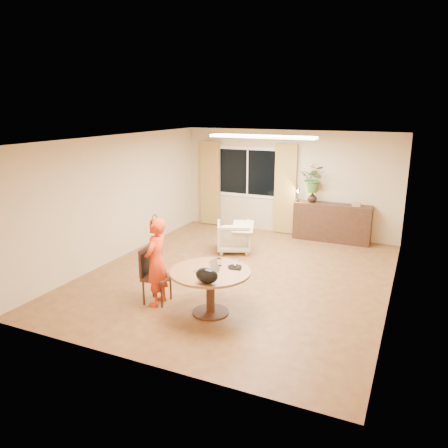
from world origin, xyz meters
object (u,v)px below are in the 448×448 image
at_px(child, 156,262).
at_px(sideboard, 332,223).
at_px(dining_table, 210,280).
at_px(armchair, 234,236).
at_px(dining_chair, 157,276).

xyz_separation_m(child, sideboard, (1.92, 4.71, -0.28)).
bearing_deg(dining_table, armchair, 106.42).
bearing_deg(sideboard, armchair, -137.52).
relative_size(child, armchair, 1.97).
bearing_deg(dining_chair, dining_table, -5.50).
bearing_deg(sideboard, child, -112.17).
distance_m(dining_chair, armchair, 2.97).
xyz_separation_m(dining_table, armchair, (-0.87, 2.96, -0.22)).
xyz_separation_m(dining_table, child, (-0.94, -0.06, 0.17)).
xyz_separation_m(armchair, sideboard, (1.85, 1.69, 0.12)).
bearing_deg(dining_chair, sideboard, 61.48).
bearing_deg(armchair, child, 64.44).
height_order(dining_table, dining_chair, dining_chair).
bearing_deg(child, armchair, 173.48).
height_order(armchair, sideboard, sideboard).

